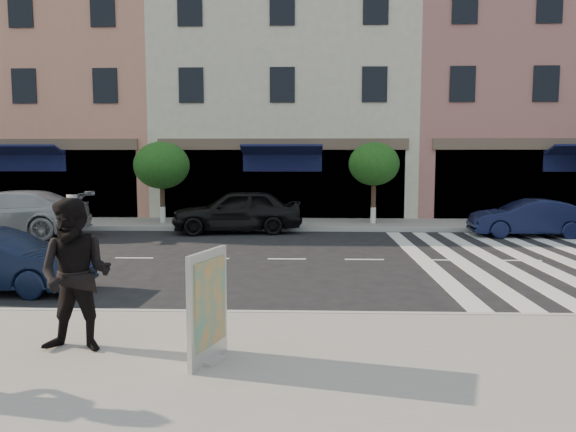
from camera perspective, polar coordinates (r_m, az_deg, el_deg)
The scene contains 13 objects.
ground at distance 10.65m, azimuth -0.93°, elevation -8.30°, with size 120.00×120.00×0.00m, color black.
sidewalk_near at distance 7.06m, azimuth -2.56°, elevation -15.24°, with size 60.00×4.50×0.15m, color gray.
sidewalk_far at distance 21.46m, azimuth 0.59°, elevation -0.83°, with size 60.00×3.00×0.15m, color gray.
building_west_mid at distance 29.96m, azimuth -21.30°, elevation 13.99°, with size 10.00×9.00×14.00m, color tan.
building_centre at distance 27.47m, azimuth -0.14°, elevation 12.00°, with size 11.00×9.00×11.00m, color beige.
building_east_mid at distance 29.68m, azimuth 24.36°, elevation 12.97°, with size 13.00×9.00×13.00m, color #AA6865.
street_tree_wb at distance 21.82m, azimuth -12.71°, elevation 5.01°, with size 2.10×2.10×3.06m.
street_tree_c at distance 21.25m, azimuth 8.73°, elevation 5.20°, with size 1.90×1.90×3.04m.
walker at distance 7.66m, azimuth -20.75°, elevation -5.65°, with size 0.96×0.75×1.97m, color black.
poster_board at distance 6.92m, azimuth -8.11°, elevation -9.28°, with size 0.40×0.87×1.37m.
car_far_left at distance 20.63m, azimuth -26.71°, elevation 0.18°, with size 2.15×5.29×1.54m, color #9F9FA4.
car_far_mid at distance 19.65m, azimuth -5.22°, elevation 0.53°, with size 1.80×4.48×1.53m, color black.
car_far_right at distance 20.24m, azimuth 23.26°, elevation -0.18°, with size 1.31×3.77×1.24m, color #0E1333.
Camera 1 is at (0.54, -10.30, 2.63)m, focal length 35.00 mm.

